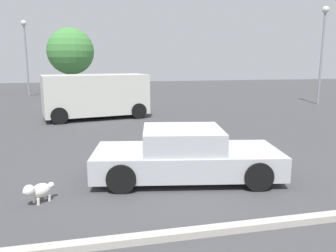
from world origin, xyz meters
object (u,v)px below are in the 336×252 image
Objects in this scene: sedan_foreground at (186,155)px; van_white at (96,95)px; light_post_mid at (323,38)px; dog at (38,190)px; light_post_near at (25,45)px.

sedan_foreground is 0.88× the size of van_white.
van_white is 14.84m from light_post_mid.
van_white reaches higher than dog.
dog is 23.01m from light_post_near.
dog is 0.09× the size of light_post_near.
dog is 10.24m from van_white.
light_post_near is (-5.19, 12.24, 2.93)m from van_white.
light_post_mid is (14.32, 2.40, 3.06)m from van_white.
dog is (-3.22, -0.75, -0.30)m from sedan_foreground.
van_white is at bearing -136.78° from dog.
dog is at bearing -80.08° from light_post_near.
van_white is 0.85× the size of light_post_mid.
sedan_foreground is 3.32m from dog.
sedan_foreground is 0.74× the size of light_post_mid.
dog is at bearing -156.64° from sedan_foreground.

